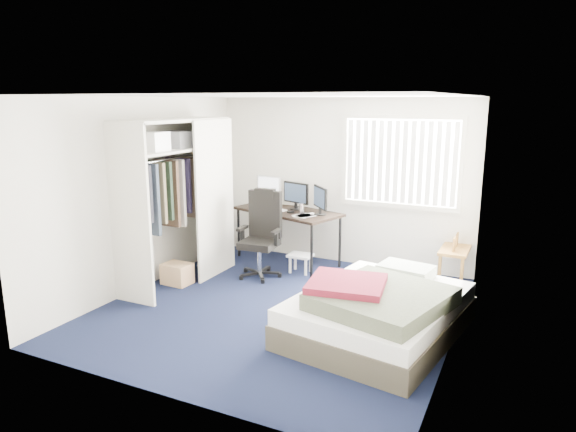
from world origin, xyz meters
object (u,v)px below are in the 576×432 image
(office_chair, at_px, (262,243))
(desk, at_px, (289,209))
(bed, at_px, (378,310))
(nightstand, at_px, (455,252))

(office_chair, bearing_deg, desk, 84.95)
(office_chair, height_order, bed, office_chair)
(office_chair, height_order, nightstand, office_chair)
(office_chair, xyz_separation_m, bed, (2.04, -1.18, -0.19))
(desk, bearing_deg, office_chair, -95.05)
(office_chair, distance_m, nightstand, 2.67)
(nightstand, relative_size, bed, 0.33)
(office_chair, xyz_separation_m, nightstand, (2.53, 0.85, -0.04))
(desk, bearing_deg, nightstand, 2.23)
(desk, xyz_separation_m, nightstand, (2.47, 0.10, -0.40))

